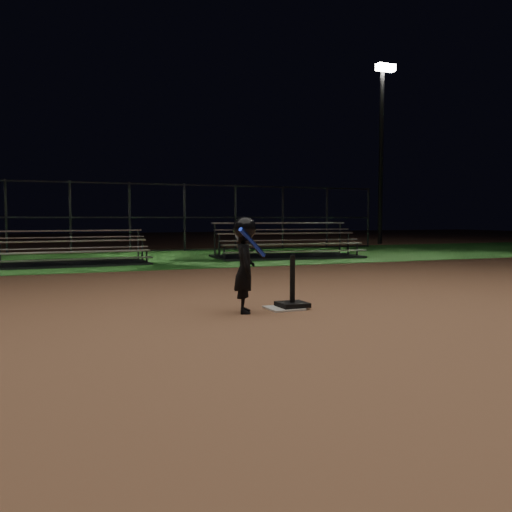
# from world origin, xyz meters

# --- Properties ---
(ground) EXTENTS (80.00, 80.00, 0.00)m
(ground) POSITION_xyz_m (0.00, 0.00, 0.00)
(ground) COLOR #976344
(ground) RESTS_ON ground
(grass_strip) EXTENTS (60.00, 8.00, 0.01)m
(grass_strip) POSITION_xyz_m (0.00, 10.00, 0.01)
(grass_strip) COLOR #22601F
(grass_strip) RESTS_ON ground
(home_plate) EXTENTS (0.45, 0.45, 0.02)m
(home_plate) POSITION_xyz_m (0.00, 0.00, 0.01)
(home_plate) COLOR beige
(home_plate) RESTS_ON ground
(batting_tee) EXTENTS (0.38, 0.38, 0.70)m
(batting_tee) POSITION_xyz_m (0.13, 0.01, 0.15)
(batting_tee) COLOR black
(batting_tee) RESTS_ON home_plate
(child_batter) EXTENTS (0.49, 0.54, 1.24)m
(child_batter) POSITION_xyz_m (-0.59, -0.07, 0.66)
(child_batter) COLOR black
(child_batter) RESTS_ON ground
(bleacher_left) EXTENTS (3.78, 1.98, 0.90)m
(bleacher_left) POSITION_xyz_m (-2.16, 8.25, 0.19)
(bleacher_left) COLOR silver
(bleacher_left) RESTS_ON ground
(bleacher_right) EXTENTS (4.61, 2.52, 1.09)m
(bleacher_right) POSITION_xyz_m (4.10, 8.61, 0.22)
(bleacher_right) COLOR #B8B8BD
(bleacher_right) RESTS_ON ground
(backstop_fence) EXTENTS (20.08, 0.08, 2.50)m
(backstop_fence) POSITION_xyz_m (0.00, 13.00, 1.25)
(backstop_fence) COLOR #38383D
(backstop_fence) RESTS_ON ground
(light_pole_right) EXTENTS (0.90, 0.53, 8.30)m
(light_pole_right) POSITION_xyz_m (12.00, 14.94, 4.95)
(light_pole_right) COLOR #2D2D30
(light_pole_right) RESTS_ON ground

